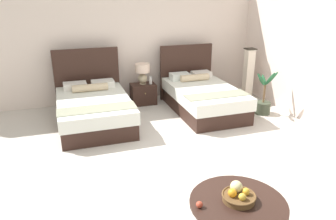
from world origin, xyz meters
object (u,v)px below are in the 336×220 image
Objects in this scene: bed_near_corner at (202,97)px; coffee_table at (237,211)px; vase at (151,80)px; fruit_bowl at (238,195)px; loose_apple at (199,205)px; potted_palm at (263,102)px; floor_lamp_corner at (248,74)px; bed_near_window at (94,108)px; table_lamp at (142,71)px; nightstand at (143,94)px.

coffee_table is (-1.19, -3.66, 0.02)m from bed_near_corner.
fruit_bowl is at bearing -93.08° from vase.
loose_apple is 4.10m from potted_palm.
potted_palm is (-0.20, -0.99, -0.35)m from floor_lamp_corner.
bed_near_window is 4.49× the size of table_lamp.
bed_near_window is 1.51m from table_lamp.
coffee_table is at bearing -5.12° from loose_apple.
bed_near_corner is at bearing 72.02° from coffee_table.
bed_near_corner is (2.29, -0.00, 0.00)m from bed_near_window.
bed_near_corner is at bearing -36.31° from nightstand.
potted_palm is at bearing -9.63° from bed_near_window.
bed_near_window is at bearing 100.81° from loose_apple.
bed_near_window is 3.73× the size of nightstand.
table_lamp is 4.49m from loose_apple.
bed_near_window is at bearing -173.59° from floor_lamp_corner.
bed_near_corner is 3.84× the size of nightstand.
coffee_table is (1.11, -3.66, 0.02)m from bed_near_window.
nightstand is 4.45m from fruit_bowl.
bed_near_corner is 31.18× the size of loose_apple.
vase is at bearing 140.54° from bed_near_corner.
bed_near_corner is 4.62× the size of table_lamp.
potted_palm is at bearing -31.77° from nightstand.
bed_near_corner reaches higher than vase.
bed_near_corner reaches higher than table_lamp.
bed_near_window is at bearing 106.83° from coffee_table.
floor_lamp_corner is (2.45, -0.42, -0.15)m from table_lamp.
vase is 2.58× the size of loose_apple.
bed_near_window is 3.69m from loose_apple.
loose_apple is (-0.66, -4.39, -0.08)m from vase.
table_lamp reaches higher than loose_apple.
vase is at bearing 171.02° from floor_lamp_corner.
floor_lamp_corner is (2.28, -0.36, 0.05)m from vase.
fruit_bowl is at bearing -90.90° from table_lamp.
coffee_table is at bearing -127.14° from potted_palm.
loose_apple is at bearing -98.61° from vase.
bed_near_corner is at bearing 72.06° from fruit_bowl.
loose_apple is at bearing -113.88° from bed_near_corner.
vase is at bearing -19.78° from table_lamp.
nightstand is at bearing -90.00° from table_lamp.
bed_near_corner reaches higher than potted_palm.
coffee_table is at bearing -73.17° from bed_near_window.
potted_palm is at bearing -33.01° from vase.
fruit_bowl is at bearing -90.91° from nightstand.
coffee_table is 0.83× the size of floor_lamp_corner.
vase is at bearing 81.39° from loose_apple.
potted_palm is (3.44, -0.58, -0.05)m from bed_near_window.
potted_palm reaches higher than fruit_bowl.
bed_near_window reaches higher than table_lamp.
fruit_bowl is (-1.17, -3.63, 0.19)m from bed_near_corner.
coffee_table is 14.60× the size of loose_apple.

